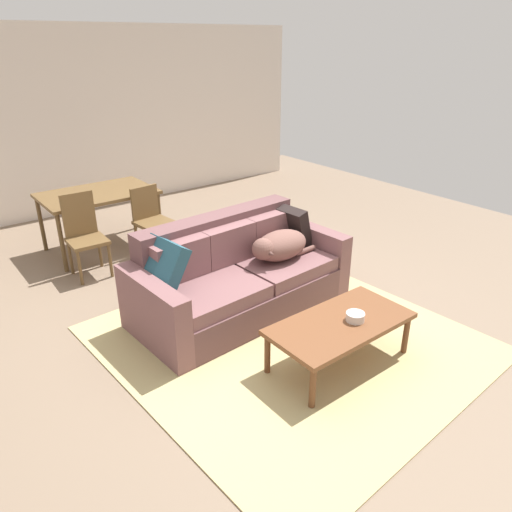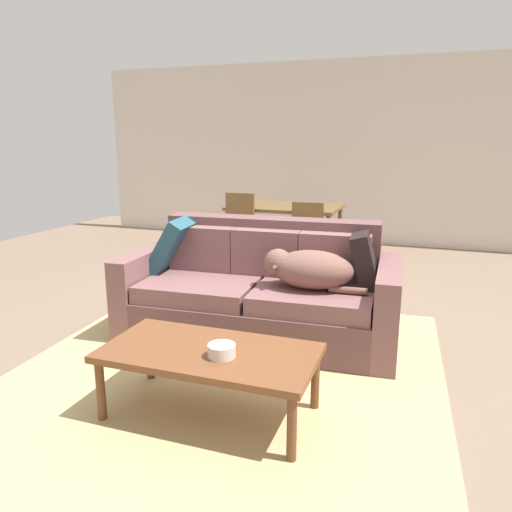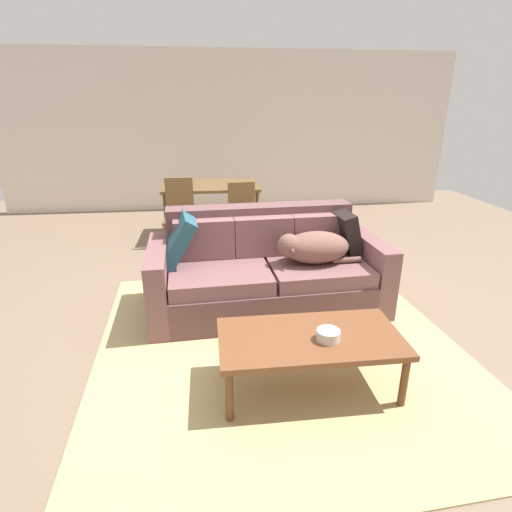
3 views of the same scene
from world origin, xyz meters
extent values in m
plane|color=#7D6854|center=(0.00, 0.00, 0.00)|extent=(10.00, 10.00, 0.00)
cube|color=beige|center=(0.00, 4.00, 1.35)|extent=(8.00, 0.12, 2.70)
cube|color=tan|center=(0.06, -0.76, 0.01)|extent=(2.99, 3.14, 0.01)
cube|color=brown|center=(0.06, -0.07, 0.17)|extent=(1.85, 1.08, 0.33)
cube|color=#795052|center=(-0.39, -0.09, 0.40)|extent=(0.92, 0.99, 0.13)
cube|color=#795052|center=(0.51, -0.04, 0.40)|extent=(0.92, 0.99, 0.13)
cube|color=brown|center=(0.04, 0.30, 0.69)|extent=(1.81, 0.34, 0.44)
cube|color=#795052|center=(-0.50, 0.08, 0.65)|extent=(0.56, 0.19, 0.37)
cube|color=#795052|center=(0.05, 0.11, 0.65)|extent=(0.56, 0.19, 0.37)
cube|color=#795052|center=(0.61, 0.14, 0.65)|extent=(0.56, 0.19, 0.37)
cube|color=#795052|center=(-0.92, -0.12, 0.33)|extent=(0.22, 0.99, 0.65)
cube|color=#795052|center=(1.04, -0.01, 0.33)|extent=(0.22, 0.99, 0.65)
ellipsoid|color=brown|center=(0.50, -0.14, 0.61)|extent=(0.62, 0.41, 0.29)
sphere|color=brown|center=(0.24, -0.17, 0.65)|extent=(0.21, 0.21, 0.21)
cone|color=brown|center=(0.25, -0.27, 0.64)|extent=(0.10, 0.12, 0.10)
cylinder|color=brown|center=(0.78, -0.20, 0.50)|extent=(0.27, 0.06, 0.05)
cube|color=#245060|center=(-0.74, 0.01, 0.68)|extent=(0.39, 0.51, 0.47)
cube|color=black|center=(0.85, 0.10, 0.66)|extent=(0.26, 0.44, 0.44)
cube|color=brown|center=(0.18, -1.26, 0.38)|extent=(1.20, 0.62, 0.04)
cylinder|color=brown|center=(-0.38, -1.52, 0.18)|extent=(0.05, 0.05, 0.36)
cylinder|color=brown|center=(0.73, -1.52, 0.18)|extent=(0.05, 0.05, 0.36)
cylinder|color=brown|center=(-0.38, -1.00, 0.18)|extent=(0.05, 0.05, 0.36)
cylinder|color=brown|center=(0.73, -1.00, 0.18)|extent=(0.05, 0.05, 0.36)
cylinder|color=silver|center=(0.28, -1.32, 0.44)|extent=(0.15, 0.15, 0.07)
cube|color=brown|center=(-0.41, 2.30, 0.73)|extent=(1.34, 0.89, 0.04)
cylinder|color=brown|center=(-1.03, 1.90, 0.35)|extent=(0.05, 0.05, 0.71)
cylinder|color=brown|center=(0.21, 1.90, 0.35)|extent=(0.05, 0.05, 0.71)
cylinder|color=brown|center=(-1.03, 2.69, 0.35)|extent=(0.05, 0.05, 0.71)
cylinder|color=brown|center=(0.21, 2.69, 0.35)|extent=(0.05, 0.05, 0.71)
cube|color=brown|center=(-0.83, 1.61, 0.42)|extent=(0.41, 0.41, 0.04)
cube|color=brown|center=(-0.82, 1.79, 0.69)|extent=(0.36, 0.05, 0.50)
cylinder|color=brown|center=(-1.01, 1.45, 0.20)|extent=(0.04, 0.04, 0.40)
cylinder|color=brown|center=(-0.67, 1.44, 0.20)|extent=(0.04, 0.04, 0.40)
cylinder|color=brown|center=(-0.99, 1.79, 0.20)|extent=(0.04, 0.04, 0.40)
cylinder|color=brown|center=(-0.65, 1.78, 0.20)|extent=(0.04, 0.04, 0.40)
cube|color=brown|center=(0.01, 1.64, 0.44)|extent=(0.44, 0.44, 0.04)
cube|color=brown|center=(-0.01, 1.82, 0.66)|extent=(0.36, 0.08, 0.40)
cylinder|color=brown|center=(-0.14, 1.45, 0.21)|extent=(0.04, 0.04, 0.42)
cylinder|color=brown|center=(0.20, 1.49, 0.21)|extent=(0.04, 0.04, 0.42)
cylinder|color=brown|center=(-0.18, 1.79, 0.21)|extent=(0.04, 0.04, 0.42)
cylinder|color=brown|center=(0.16, 1.83, 0.21)|extent=(0.04, 0.04, 0.42)
camera|label=1|loc=(-2.42, -3.46, 2.49)|focal=33.91mm
camera|label=2|loc=(1.26, -3.56, 1.54)|focal=34.24mm
camera|label=3|loc=(-0.45, -3.49, 1.83)|focal=28.35mm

